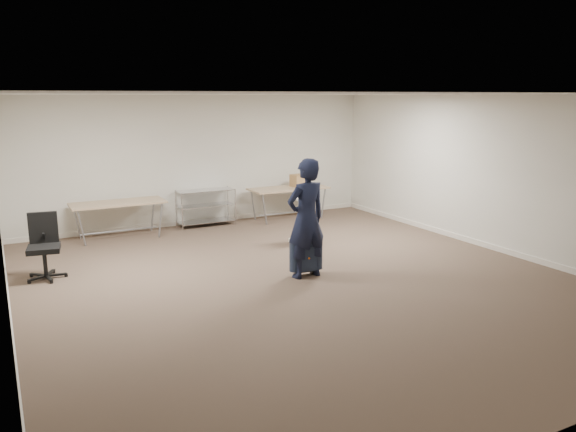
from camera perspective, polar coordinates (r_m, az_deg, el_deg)
ground at (r=8.69m, az=1.17°, el=-6.53°), size 9.00×9.00×0.00m
room_shell at (r=9.85m, az=-2.74°, el=-3.97°), size 8.00×9.00×9.00m
folding_table_left at (r=11.53m, az=-16.88°, el=1.10°), size 1.80×0.75×0.73m
folding_table_right at (r=12.78m, az=0.05°, el=2.67°), size 1.80×0.75×0.73m
wire_shelf at (r=12.30m, az=-8.35°, el=1.04°), size 1.22×0.47×0.80m
person at (r=8.62m, az=1.86°, el=-0.26°), size 0.73×0.52×1.86m
suitcase at (r=8.82m, az=1.84°, el=-4.00°), size 0.37×0.24×0.97m
office_chair at (r=9.48m, az=-23.46°, el=-4.01°), size 0.61×0.61×1.01m
equipment_cart at (r=10.68m, az=1.79°, el=-1.66°), size 0.49×0.49×0.89m
cardboard_box at (r=12.94m, az=1.17°, el=3.64°), size 0.41×0.33×0.28m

